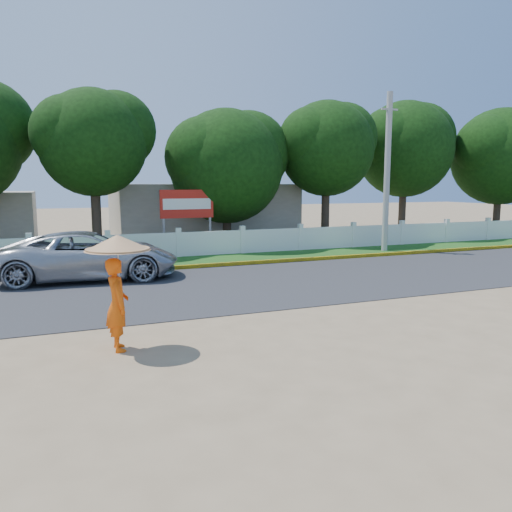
{
  "coord_description": "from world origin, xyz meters",
  "views": [
    {
      "loc": [
        -4.93,
        -10.33,
        3.24
      ],
      "look_at": [
        0.0,
        2.0,
        1.3
      ],
      "focal_mm": 35.0,
      "sensor_mm": 36.0,
      "label": 1
    }
  ],
  "objects": [
    {
      "name": "grass_verge",
      "position": [
        0.0,
        9.75,
        0.01
      ],
      "size": [
        60.0,
        3.5,
        0.03
      ],
      "primitive_type": "cube",
      "color": "#2D601E",
      "rests_on": "ground"
    },
    {
      "name": "road",
      "position": [
        0.0,
        4.5,
        0.01
      ],
      "size": [
        60.0,
        7.0,
        0.02
      ],
      "primitive_type": "cube",
      "color": "#38383A",
      "rests_on": "ground"
    },
    {
      "name": "ground",
      "position": [
        0.0,
        0.0,
        0.0
      ],
      "size": [
        120.0,
        120.0,
        0.0
      ],
      "primitive_type": "plane",
      "color": "#9E8460",
      "rests_on": "ground"
    },
    {
      "name": "billboard",
      "position": [
        0.68,
        12.3,
        2.14
      ],
      "size": [
        2.5,
        0.13,
        2.95
      ],
      "color": "gray",
      "rests_on": "ground"
    },
    {
      "name": "tree_row",
      "position": [
        4.14,
        14.06,
        4.81
      ],
      "size": [
        39.64,
        7.95,
        8.17
      ],
      "color": "#473828",
      "rests_on": "ground"
    },
    {
      "name": "utility_pole",
      "position": [
        9.67,
        9.5,
        3.72
      ],
      "size": [
        0.28,
        0.28,
        7.44
      ],
      "primitive_type": "cylinder",
      "color": "#989896",
      "rests_on": "ground"
    },
    {
      "name": "vehicle",
      "position": [
        -3.97,
        7.27,
        0.82
      ],
      "size": [
        6.13,
        3.25,
        1.64
      ],
      "primitive_type": "imported",
      "rotation": [
        0.0,
        0.0,
        1.48
      ],
      "color": "#ACAFB5",
      "rests_on": "ground"
    },
    {
      "name": "monk_with_parasol",
      "position": [
        -3.91,
        -0.57,
        1.48
      ],
      "size": [
        1.25,
        1.25,
        2.27
      ],
      "color": "#EB550C",
      "rests_on": "ground"
    },
    {
      "name": "curb",
      "position": [
        0.0,
        8.05,
        0.08
      ],
      "size": [
        40.0,
        0.18,
        0.16
      ],
      "primitive_type": "cube",
      "color": "yellow",
      "rests_on": "ground"
    },
    {
      "name": "fence",
      "position": [
        0.0,
        11.2,
        0.55
      ],
      "size": [
        40.0,
        0.1,
        1.1
      ],
      "primitive_type": "cube",
      "color": "silver",
      "rests_on": "ground"
    },
    {
      "name": "building_near",
      "position": [
        3.0,
        18.0,
        1.6
      ],
      "size": [
        10.0,
        6.0,
        3.2
      ],
      "primitive_type": "cube",
      "color": "#B7AD99",
      "rests_on": "ground"
    }
  ]
}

